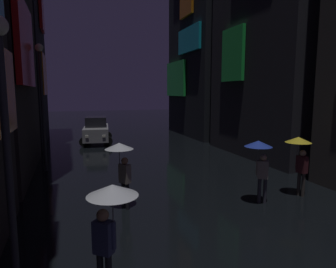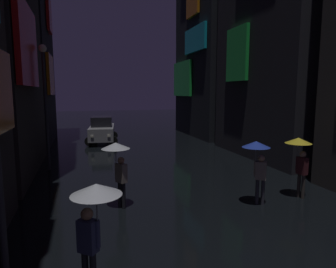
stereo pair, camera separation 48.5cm
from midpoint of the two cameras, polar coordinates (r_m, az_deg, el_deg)
The scene contains 7 objects.
building_right_far at distance 26.84m, azimuth 9.11°, elevation 19.10°, with size 4.25×8.00×17.83m.
pedestrian_midstreet_left_clear at distance 5.50m, azimuth -11.48°, elevation -13.75°, with size 0.90×0.90×2.12m.
pedestrian_near_crossing_yellow at distance 11.49m, azimuth 24.89°, elevation -2.90°, with size 0.90×0.90×2.12m.
pedestrian_midstreet_centre_clear at distance 9.56m, azimuth -8.16°, elevation -4.31°, with size 0.90×0.90×2.12m.
pedestrian_foreground_right_blue at distance 10.23m, azimuth 18.01°, elevation -3.82°, with size 0.90×0.90×2.12m.
car_distant at distance 22.50m, azimuth -11.86°, elevation 0.74°, with size 2.58×4.30×1.92m.
streetlamp_left_far at distance 14.99m, azimuth -21.50°, elevation 7.18°, with size 0.36×0.36×5.84m.
Camera 2 is at (-3.45, -1.92, 3.69)m, focal length 32.00 mm.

